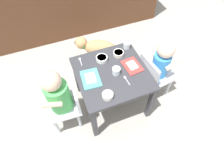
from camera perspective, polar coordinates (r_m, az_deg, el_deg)
name	(u,v)px	position (r m, az deg, el deg)	size (l,w,h in m)	color
ground_plane	(112,101)	(1.93, 0.00, -5.31)	(7.00, 7.00, 0.00)	#9E998E
dining_table	(112,78)	(1.61, 0.00, 1.78)	(0.59, 0.59, 0.46)	#333338
seated_child_left	(59,95)	(1.52, -15.76, -3.27)	(0.30, 0.30, 0.69)	silver
seated_child_right	(160,64)	(1.74, 14.44, 6.05)	(0.31, 0.31, 0.66)	silver
dog	(97,48)	(2.11, -4.44, 10.84)	(0.45, 0.34, 0.34)	tan
food_tray_left	(91,79)	(1.51, -6.45, 1.63)	(0.16, 0.21, 0.02)	#4CC6BC
food_tray_right	(132,66)	(1.60, 6.19, 5.48)	(0.15, 0.19, 0.02)	red
water_cup_left	(116,71)	(1.53, 1.30, 3.91)	(0.07, 0.07, 0.06)	white
water_cup_right	(127,45)	(1.74, 4.52, 11.63)	(0.06, 0.06, 0.06)	white
cereal_bowl_left_side	(119,53)	(1.68, 1.99, 9.31)	(0.10, 0.10, 0.03)	silver
veggie_bowl_near	(108,95)	(1.39, -1.32, -3.48)	(0.08, 0.08, 0.04)	silver
cereal_bowl_right_side	(102,59)	(1.63, -3.12, 7.75)	(0.10, 0.10, 0.04)	white
spoon_by_left_tray	(126,80)	(1.50, 4.40, 1.34)	(0.02, 0.10, 0.01)	silver
spoon_by_right_tray	(80,61)	(1.65, -9.59, 6.95)	(0.02, 0.10, 0.01)	silver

